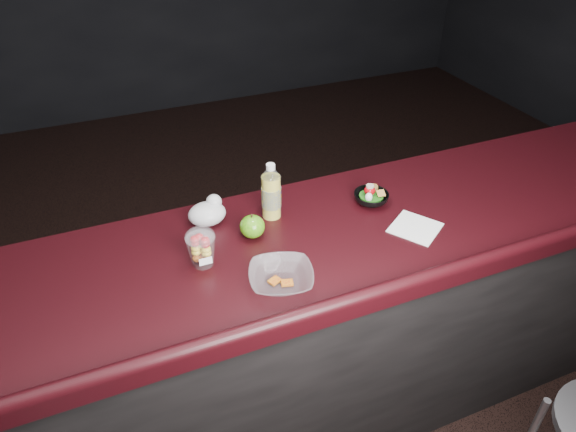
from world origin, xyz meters
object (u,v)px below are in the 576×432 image
object	(u,v)px
fruit_cup	(201,247)
takeout_bowl	(281,278)
lemonade_bottle	(271,195)
green_apple	(252,226)
snack_bowl	(371,197)

from	to	relation	value
fruit_cup	takeout_bowl	size ratio (longest dim) A/B	0.55
lemonade_bottle	takeout_bowl	xyz separation A→B (m)	(-0.10, -0.36, -0.07)
lemonade_bottle	fruit_cup	size ratio (longest dim) A/B	1.58
fruit_cup	green_apple	size ratio (longest dim) A/B	1.50
green_apple	takeout_bowl	xyz separation A→B (m)	(0.00, -0.27, -0.02)
lemonade_bottle	fruit_cup	xyz separation A→B (m)	(-0.31, -0.17, -0.02)
green_apple	takeout_bowl	bearing A→B (deg)	-89.67
green_apple	snack_bowl	distance (m)	0.49
fruit_cup	takeout_bowl	world-z (taller)	fruit_cup
fruit_cup	snack_bowl	size ratio (longest dim) A/B	0.95
fruit_cup	green_apple	bearing A→B (deg)	21.81
lemonade_bottle	snack_bowl	distance (m)	0.40
takeout_bowl	lemonade_bottle	bearing A→B (deg)	73.72
lemonade_bottle	snack_bowl	world-z (taller)	lemonade_bottle
takeout_bowl	fruit_cup	bearing A→B (deg)	137.09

